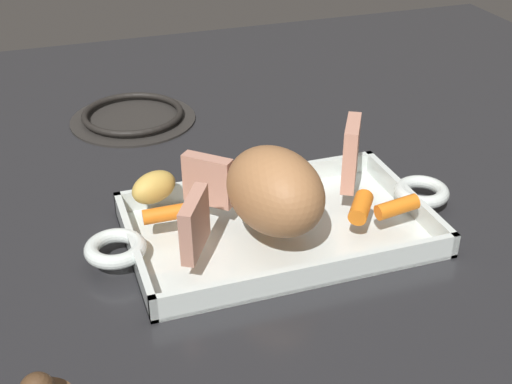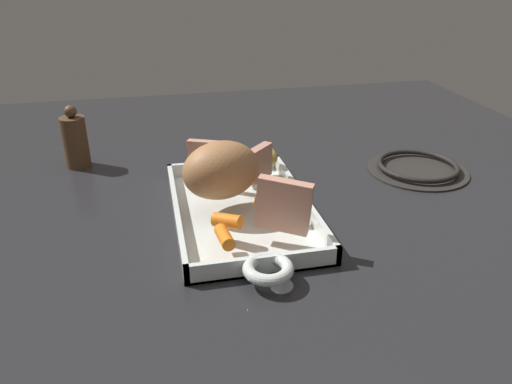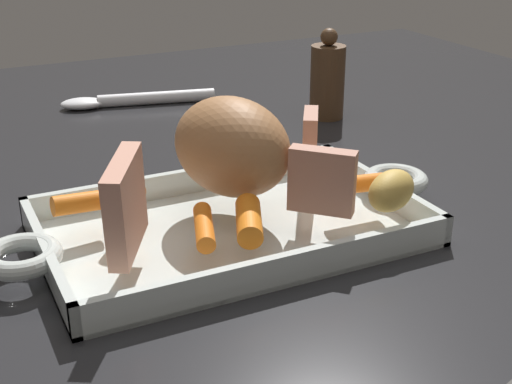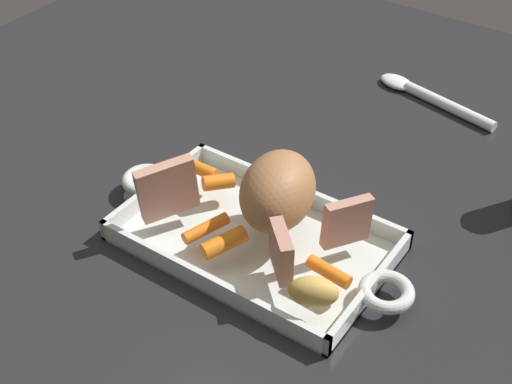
{
  "view_description": "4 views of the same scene",
  "coord_description": "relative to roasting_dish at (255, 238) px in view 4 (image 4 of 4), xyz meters",
  "views": [
    {
      "loc": [
        -0.26,
        -0.67,
        0.48
      ],
      "look_at": [
        -0.03,
        -0.0,
        0.07
      ],
      "focal_mm": 49.25,
      "sensor_mm": 36.0,
      "label": 1
    },
    {
      "loc": [
        0.74,
        -0.14,
        0.42
      ],
      "look_at": [
        0.01,
        0.03,
        0.05
      ],
      "focal_mm": 34.86,
      "sensor_mm": 36.0,
      "label": 2
    },
    {
      "loc": [
        0.26,
        0.58,
        0.32
      ],
      "look_at": [
        -0.01,
        0.03,
        0.06
      ],
      "focal_mm": 50.15,
      "sensor_mm": 36.0,
      "label": 3
    },
    {
      "loc": [
        -0.41,
        0.6,
        0.68
      ],
      "look_at": [
        0.02,
        -0.02,
        0.07
      ],
      "focal_mm": 50.24,
      "sensor_mm": 36.0,
      "label": 4
    }
  ],
  "objects": [
    {
      "name": "roasting_dish",
      "position": [
        0.0,
        0.0,
        0.0
      ],
      "size": [
        0.47,
        0.23,
        0.03
      ],
      "color": "silver",
      "rests_on": "ground_plane"
    },
    {
      "name": "baby_carrot_northwest",
      "position": [
        0.05,
        0.05,
        0.03
      ],
      "size": [
        0.04,
        0.07,
        0.02
      ],
      "primitive_type": "cylinder",
      "rotation": [
        1.61,
        0.0,
        2.81
      ],
      "color": "orange",
      "rests_on": "roasting_dish"
    },
    {
      "name": "baby_carrot_southwest",
      "position": [
        0.09,
        -0.04,
        0.03
      ],
      "size": [
        0.05,
        0.05,
        0.03
      ],
      "primitive_type": "cylinder",
      "rotation": [
        1.66,
        0.0,
        5.63
      ],
      "color": "orange",
      "rests_on": "roasting_dish"
    },
    {
      "name": "roast_slice_thick",
      "position": [
        0.11,
        0.04,
        0.06
      ],
      "size": [
        0.06,
        0.08,
        0.09
      ],
      "primitive_type": "cube",
      "rotation": [
        -0.07,
        0.0,
        5.77
      ],
      "color": "tan",
      "rests_on": "roasting_dish"
    },
    {
      "name": "roast_slice_thin",
      "position": [
        -0.11,
        -0.04,
        0.06
      ],
      "size": [
        0.05,
        0.07,
        0.07
      ],
      "primitive_type": "cube",
      "rotation": [
        0.05,
        0.0,
        5.74
      ],
      "color": "tan",
      "rests_on": "roasting_dish"
    },
    {
      "name": "pork_roast",
      "position": [
        -0.02,
        -0.03,
        0.07
      ],
      "size": [
        0.13,
        0.16,
        0.1
      ],
      "primitive_type": "ellipsoid",
      "rotation": [
        0.0,
        0.0,
        1.85
      ],
      "color": "#A46E43",
      "rests_on": "roasting_dish"
    },
    {
      "name": "roast_slice_outer",
      "position": [
        -0.07,
        0.05,
        0.05
      ],
      "size": [
        0.06,
        0.06,
        0.06
      ],
      "primitive_type": "cube",
      "rotation": [
        -0.01,
        0.0,
        0.81
      ],
      "color": "tan",
      "rests_on": "roasting_dish"
    },
    {
      "name": "potato_corner",
      "position": [
        -0.14,
        0.08,
        0.04
      ],
      "size": [
        0.07,
        0.06,
        0.04
      ],
      "primitive_type": "ellipsoid",
      "rotation": [
        0.0,
        0.0,
        3.61
      ],
      "color": "gold",
      "rests_on": "roasting_dish"
    },
    {
      "name": "ground_plane",
      "position": [
        0.0,
        0.0,
        -0.01
      ],
      "size": [
        1.65,
        1.65,
        0.0
      ],
      "primitive_type": "plane",
      "color": "#232326"
    },
    {
      "name": "serving_spoon",
      "position": [
        -0.04,
        -0.48,
        -0.0
      ],
      "size": [
        0.24,
        0.08,
        0.02
      ],
      "rotation": [
        0.0,
        0.0,
        6.06
      ],
      "color": "white",
      "rests_on": "ground_plane"
    },
    {
      "name": "baby_carrot_long",
      "position": [
        0.01,
        0.06,
        0.03
      ],
      "size": [
        0.05,
        0.07,
        0.03
      ],
      "primitive_type": "cylinder",
      "rotation": [
        1.49,
        0.0,
        5.88
      ],
      "color": "orange",
      "rests_on": "roasting_dish"
    },
    {
      "name": "baby_carrot_northeast",
      "position": [
        -0.13,
        0.03,
        0.03
      ],
      "size": [
        0.06,
        0.02,
        0.02
      ],
      "primitive_type": "cylinder",
      "rotation": [
        1.62,
        0.0,
        4.64
      ],
      "color": "orange",
      "rests_on": "roasting_dish"
    },
    {
      "name": "baby_carrot_center_left",
      "position": [
        0.13,
        -0.05,
        0.03
      ],
      "size": [
        0.06,
        0.02,
        0.02
      ],
      "primitive_type": "cylinder",
      "rotation": [
        1.5,
        0.0,
        1.65
      ],
      "color": "orange",
      "rests_on": "roasting_dish"
    }
  ]
}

